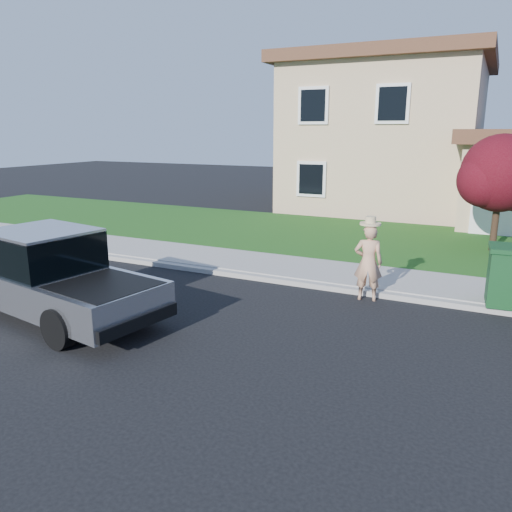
# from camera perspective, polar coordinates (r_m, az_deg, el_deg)

# --- Properties ---
(ground) EXTENTS (80.00, 80.00, 0.00)m
(ground) POSITION_cam_1_polar(r_m,az_deg,el_deg) (9.90, -6.28, -7.23)
(ground) COLOR black
(ground) RESTS_ON ground
(curb) EXTENTS (40.00, 0.20, 0.12)m
(curb) POSITION_cam_1_polar(r_m,az_deg,el_deg) (11.93, 5.23, -3.16)
(curb) COLOR gray
(curb) RESTS_ON ground
(sidewalk) EXTENTS (40.00, 2.00, 0.15)m
(sidewalk) POSITION_cam_1_polar(r_m,az_deg,el_deg) (12.92, 6.96, -1.78)
(sidewalk) COLOR gray
(sidewalk) RESTS_ON ground
(lawn) EXTENTS (40.00, 7.00, 0.10)m
(lawn) POSITION_cam_1_polar(r_m,az_deg,el_deg) (17.13, 11.86, 1.88)
(lawn) COLOR #164D16
(lawn) RESTS_ON ground
(house) EXTENTS (14.00, 11.30, 6.85)m
(house) POSITION_cam_1_polar(r_m,az_deg,el_deg) (24.45, 17.63, 12.48)
(house) COLOR tan
(house) RESTS_ON ground
(pickup_truck) EXTENTS (5.49, 2.64, 1.73)m
(pickup_truck) POSITION_cam_1_polar(r_m,az_deg,el_deg) (10.65, -22.67, -2.15)
(pickup_truck) COLOR black
(pickup_truck) RESTS_ON ground
(woman) EXTENTS (0.68, 0.52, 1.84)m
(woman) POSITION_cam_1_polar(r_m,az_deg,el_deg) (10.99, 12.71, -0.56)
(woman) COLOR tan
(woman) RESTS_ON ground
(ornamental_tree) EXTENTS (2.50, 2.25, 3.43)m
(ornamental_tree) POSITION_cam_1_polar(r_m,az_deg,el_deg) (16.28, 26.29, 8.10)
(ornamental_tree) COLOR black
(ornamental_tree) RESTS_ON lawn
(trash_bin) EXTENTS (0.80, 0.90, 1.21)m
(trash_bin) POSITION_cam_1_polar(r_m,az_deg,el_deg) (11.25, 26.70, -1.97)
(trash_bin) COLOR #0F3918
(trash_bin) RESTS_ON sidewalk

